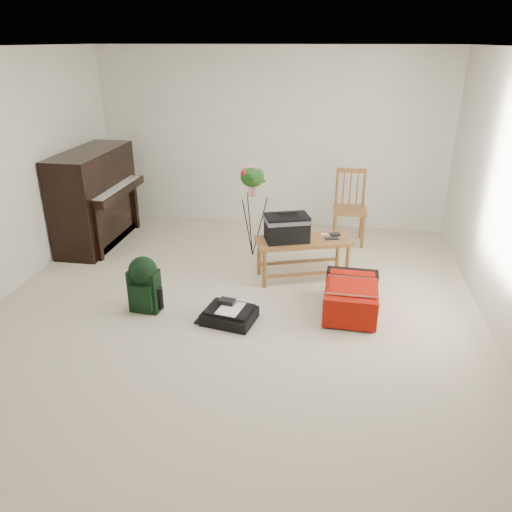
% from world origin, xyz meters
% --- Properties ---
extents(floor, '(5.00, 5.50, 0.01)m').
position_xyz_m(floor, '(0.00, 0.00, 0.00)').
color(floor, beige).
rests_on(floor, ground).
extents(ceiling, '(5.00, 5.50, 0.01)m').
position_xyz_m(ceiling, '(0.00, 0.00, 2.50)').
color(ceiling, white).
rests_on(ceiling, wall_back).
extents(wall_back, '(5.00, 0.04, 2.50)m').
position_xyz_m(wall_back, '(0.00, 2.75, 1.25)').
color(wall_back, white).
rests_on(wall_back, floor).
extents(piano, '(0.71, 1.50, 1.25)m').
position_xyz_m(piano, '(-2.19, 1.60, 0.60)').
color(piano, black).
rests_on(piano, floor).
extents(bench, '(1.15, 0.75, 0.82)m').
position_xyz_m(bench, '(0.50, 0.91, 0.58)').
color(bench, olive).
rests_on(bench, floor).
extents(dining_chair, '(0.44, 0.44, 0.98)m').
position_xyz_m(dining_chair, '(1.16, 2.16, 0.48)').
color(dining_chair, olive).
rests_on(dining_chair, floor).
extents(red_suitcase, '(0.54, 0.78, 0.33)m').
position_xyz_m(red_suitcase, '(1.18, 0.24, 0.17)').
color(red_suitcase, '#B81C07').
rests_on(red_suitcase, floor).
extents(black_duffel, '(0.55, 0.47, 0.20)m').
position_xyz_m(black_duffel, '(0.01, -0.19, 0.07)').
color(black_duffel, black).
rests_on(black_duffel, floor).
extents(green_backpack, '(0.31, 0.29, 0.59)m').
position_xyz_m(green_backpack, '(-0.88, -0.12, 0.32)').
color(green_backpack, black).
rests_on(green_backpack, floor).
extents(flower_stand, '(0.38, 0.38, 1.20)m').
position_xyz_m(flower_stand, '(-0.05, 1.47, 0.58)').
color(flower_stand, black).
rests_on(flower_stand, floor).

